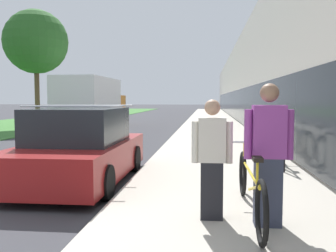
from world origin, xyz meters
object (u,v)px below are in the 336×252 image
at_px(tandem_bicycle, 250,187).
at_px(cruiser_bike_nearest, 277,147).
at_px(parked_sedan_curbside, 80,149).
at_px(bike_rack_hoop, 282,147).
at_px(street_tree_far, 36,42).
at_px(person_bystander, 212,159).
at_px(cruiser_bike_middle, 259,138).
at_px(person_rider, 268,155).
at_px(moving_truck, 92,104).

bearing_deg(tandem_bicycle, cruiser_bike_nearest, 75.15).
bearing_deg(cruiser_bike_nearest, parked_sedan_curbside, -154.29).
bearing_deg(bike_rack_hoop, street_tree_far, 132.59).
bearing_deg(bike_rack_hoop, cruiser_bike_nearest, 85.76).
distance_m(tandem_bicycle, person_bystander, 0.68).
xyz_separation_m(cruiser_bike_middle, parked_sedan_curbside, (-4.14, -4.22, 0.17)).
xyz_separation_m(person_bystander, bike_rack_hoop, (1.59, 3.59, -0.28)).
xyz_separation_m(person_rider, moving_truck, (-7.14, 15.60, 0.43)).
bearing_deg(parked_sedan_curbside, tandem_bicycle, -35.09).
xyz_separation_m(tandem_bicycle, parked_sedan_curbside, (-3.15, 2.21, 0.17)).
xyz_separation_m(cruiser_bike_nearest, parked_sedan_curbside, (-4.28, -2.06, 0.16)).
bearing_deg(street_tree_far, moving_truck, -12.60).
distance_m(person_rider, moving_truck, 17.16).
distance_m(parked_sedan_curbside, street_tree_far, 16.25).
bearing_deg(street_tree_far, person_bystander, -58.31).
distance_m(person_bystander, bike_rack_hoop, 3.94).
height_order(cruiser_bike_nearest, moving_truck, moving_truck).
bearing_deg(person_rider, tandem_bicycle, 114.71).
bearing_deg(person_rider, bike_rack_hoop, 76.63).
bearing_deg(parked_sedan_curbside, moving_truck, 106.33).
distance_m(tandem_bicycle, moving_truck, 16.78).
height_order(tandem_bicycle, street_tree_far, street_tree_far).
bearing_deg(cruiser_bike_nearest, bike_rack_hoop, -94.24).
height_order(bike_rack_hoop, parked_sedan_curbside, parked_sedan_curbside).
bearing_deg(cruiser_bike_nearest, person_rider, -101.72).
height_order(person_rider, parked_sedan_curbside, person_rider).
relative_size(tandem_bicycle, cruiser_bike_middle, 1.66).
bearing_deg(cruiser_bike_nearest, moving_truck, 126.47).
height_order(cruiser_bike_middle, street_tree_far, street_tree_far).
height_order(parked_sedan_curbside, street_tree_far, street_tree_far).
xyz_separation_m(tandem_bicycle, cruiser_bike_middle, (0.99, 6.43, 0.00)).
height_order(person_rider, person_bystander, person_rider).
bearing_deg(street_tree_far, cruiser_bike_nearest, -45.23).
bearing_deg(parked_sedan_curbside, cruiser_bike_nearest, 25.71).
distance_m(bike_rack_hoop, moving_truck, 14.31).
relative_size(person_bystander, parked_sedan_curbside, 0.38).
relative_size(person_rider, street_tree_far, 0.26).
height_order(tandem_bicycle, parked_sedan_curbside, parked_sedan_curbside).
relative_size(bike_rack_hoop, cruiser_bike_middle, 0.49).
distance_m(tandem_bicycle, street_tree_far, 19.69).
xyz_separation_m(tandem_bicycle, moving_truck, (-6.97, 15.23, 0.93)).
relative_size(tandem_bicycle, parked_sedan_curbside, 0.68).
bearing_deg(cruiser_bike_middle, tandem_bicycle, -98.76).
relative_size(cruiser_bike_middle, street_tree_far, 0.25).
height_order(cruiser_bike_middle, parked_sedan_curbside, parked_sedan_curbside).
bearing_deg(cruiser_bike_nearest, cruiser_bike_middle, 93.76).
height_order(tandem_bicycle, cruiser_bike_nearest, cruiser_bike_nearest).
distance_m(bike_rack_hoop, parked_sedan_curbside, 4.39).
relative_size(cruiser_bike_nearest, street_tree_far, 0.25).
bearing_deg(person_bystander, moving_truck, 112.69).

